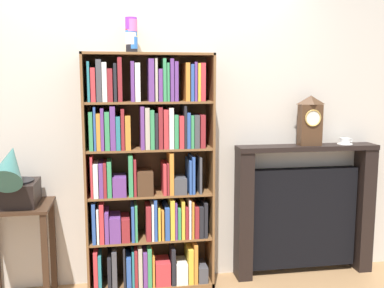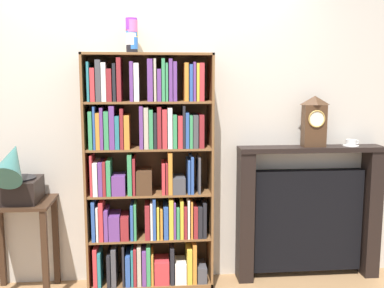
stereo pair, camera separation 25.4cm
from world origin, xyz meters
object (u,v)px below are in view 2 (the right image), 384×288
(fireplace_mantel, at_px, (308,213))
(mantel_clock, at_px, (314,121))
(gramophone, at_px, (15,177))
(teacup_with_saucer, at_px, (351,143))
(side_table_left, at_px, (21,229))
(bookshelf, at_px, (148,178))
(cup_stack, at_px, (132,36))

(fireplace_mantel, height_order, mantel_clock, mantel_clock)
(gramophone, bearing_deg, teacup_with_saucer, 3.85)
(side_table_left, bearing_deg, fireplace_mantel, 3.28)
(fireplace_mantel, bearing_deg, bookshelf, -176.49)
(cup_stack, distance_m, fireplace_mantel, 2.03)
(side_table_left, xyz_separation_m, fireplace_mantel, (2.30, 0.13, 0.01))
(fireplace_mantel, relative_size, mantel_clock, 2.90)
(side_table_left, height_order, mantel_clock, mantel_clock)
(cup_stack, distance_m, teacup_with_saucer, 1.96)
(fireplace_mantel, xyz_separation_m, mantel_clock, (0.01, -0.02, 0.78))
(side_table_left, xyz_separation_m, mantel_clock, (2.31, 0.11, 0.79))
(bookshelf, height_order, teacup_with_saucer, bookshelf)
(gramophone, height_order, mantel_clock, mantel_clock)
(bookshelf, xyz_separation_m, side_table_left, (-0.97, -0.05, -0.36))
(side_table_left, xyz_separation_m, gramophone, (-0.00, -0.06, 0.42))
(bookshelf, height_order, gramophone, bookshelf)
(bookshelf, relative_size, mantel_clock, 4.49)
(cup_stack, height_order, mantel_clock, cup_stack)
(bookshelf, distance_m, side_table_left, 1.03)
(mantel_clock, bearing_deg, teacup_with_saucer, 0.42)
(gramophone, xyz_separation_m, teacup_with_saucer, (2.64, 0.18, 0.19))
(bookshelf, bearing_deg, mantel_clock, 2.62)
(teacup_with_saucer, bearing_deg, fireplace_mantel, 176.99)
(gramophone, distance_m, fireplace_mantel, 2.34)
(gramophone, bearing_deg, side_table_left, 90.00)
(fireplace_mantel, height_order, teacup_with_saucer, teacup_with_saucer)
(gramophone, relative_size, teacup_with_saucer, 3.86)
(cup_stack, distance_m, gramophone, 1.36)
(bookshelf, distance_m, fireplace_mantel, 1.38)
(cup_stack, height_order, side_table_left, cup_stack)
(side_table_left, relative_size, mantel_clock, 1.81)
(bookshelf, xyz_separation_m, mantel_clock, (1.35, 0.06, 0.43))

